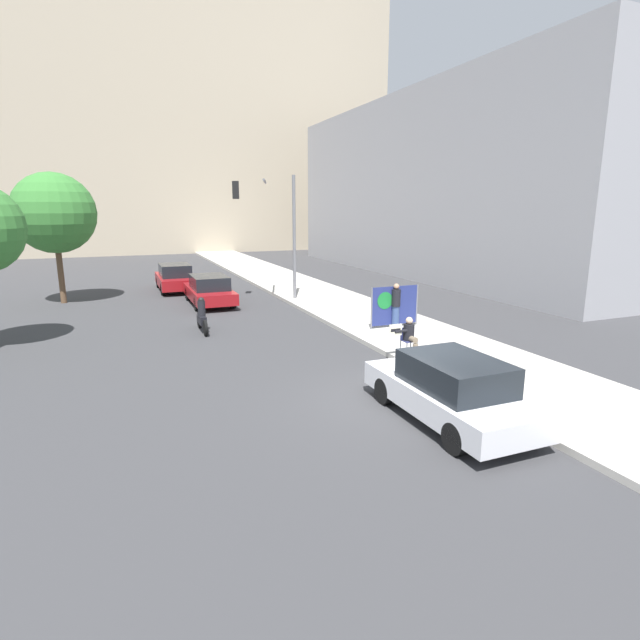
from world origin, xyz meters
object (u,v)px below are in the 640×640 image
Objects in this scene: traffic_light_pole at (273,217)px; car_on_road_midblock at (175,277)px; car_on_road_nearest at (209,290)px; protest_banner at (394,305)px; parked_car_curbside at (451,389)px; jogger_on_sidewalk at (396,305)px; street_tree_midblock at (54,213)px; seated_protester at (410,335)px; motorcycle_on_road at (202,317)px.

traffic_light_pole is 1.31× the size of car_on_road_midblock.
car_on_road_midblock is (-1.06, 5.01, 0.04)m from car_on_road_nearest.
parked_car_curbside is at bearing -112.08° from protest_banner.
jogger_on_sidewalk is 8.81m from traffic_light_pole.
seated_protester is at bearing -53.85° from street_tree_midblock.
car_on_road_nearest is (-5.61, 8.28, -0.30)m from jogger_on_sidewalk.
street_tree_midblock is at bearing -161.88° from car_on_road_midblock.
car_on_road_nearest is 1.03× the size of car_on_road_midblock.
seated_protester is 0.20× the size of traffic_light_pole.
street_tree_midblock reaches higher than seated_protester.
parked_car_curbside is at bearing -80.48° from car_on_road_midblock.
protest_banner reaches higher than car_on_road_midblock.
traffic_light_pole is (-2.40, 7.84, 3.20)m from jogger_on_sidewalk.
car_on_road_nearest is at bearing 124.38° from protest_banner.
protest_banner is 0.46× the size of parked_car_curbside.
car_on_road_midblock is 6.97m from street_tree_midblock.
jogger_on_sidewalk reaches higher than motorcycle_on_road.
traffic_light_pole reaches higher than jogger_on_sidewalk.
jogger_on_sidewalk is 14.87m from car_on_road_midblock.
seated_protester is at bearing 68.95° from parked_car_curbside.
seated_protester is 12.34m from car_on_road_nearest.
seated_protester is at bearing -70.54° from car_on_road_nearest.
street_tree_midblock is at bearing 137.30° from protest_banner.
car_on_road_nearest is (-5.60, 8.19, -0.28)m from protest_banner.
street_tree_midblock is (-10.82, 14.80, 3.61)m from seated_protester.
street_tree_midblock is (-6.70, 3.17, 3.68)m from car_on_road_nearest.
street_tree_midblock is (-5.43, 8.70, 3.83)m from motorcycle_on_road.
jogger_on_sidewalk reaches higher than protest_banner.
traffic_light_pole is 1.28× the size of car_on_road_nearest.
car_on_road_midblock is at bearing 128.09° from traffic_light_pole.
protest_banner is 0.43× the size of car_on_road_nearest.
seated_protester is 0.27× the size of parked_car_curbside.
car_on_road_nearest is 0.75× the size of street_tree_midblock.
jogger_on_sidewalk is at bearing 67.62° from parked_car_curbside.
car_on_road_nearest is 2.34× the size of motorcycle_on_road.
jogger_on_sidewalk is at bearing -82.95° from protest_banner.
street_tree_midblock reaches higher than car_on_road_midblock.
traffic_light_pole is at bearing -7.68° from car_on_road_nearest.
street_tree_midblock reaches higher than parked_car_curbside.
parked_car_curbside is at bearing -92.79° from traffic_light_pole.
protest_banner is 0.45× the size of car_on_road_midblock.
protest_banner reaches higher than car_on_road_nearest.
car_on_road_midblock is (-6.66, 13.20, -0.24)m from protest_banner.
traffic_light_pole is 7.74m from car_on_road_midblock.
car_on_road_midblock is at bearing 131.11° from seated_protester.
street_tree_midblock reaches higher than car_on_road_nearest.
motorcycle_on_road reaches higher than seated_protester.
car_on_road_midblock is 2.28× the size of motorcycle_on_road.
traffic_light_pole is at bearing 107.12° from protest_banner.
traffic_light_pole is 15.91m from parked_car_curbside.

